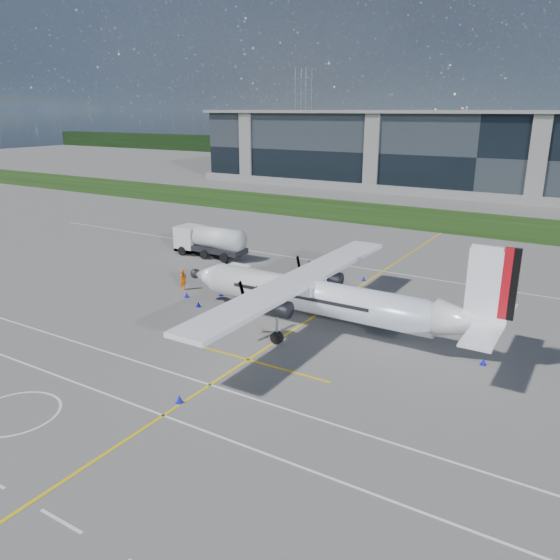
{
  "coord_description": "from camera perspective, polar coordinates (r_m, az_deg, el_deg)",
  "views": [
    {
      "loc": [
        21.77,
        -32.68,
        15.68
      ],
      "look_at": [
        0.18,
        2.64,
        2.72
      ],
      "focal_mm": 35.0,
      "sensor_mm": 36.0,
      "label": 1
    }
  ],
  "objects": [
    {
      "name": "grass_strip",
      "position": [
        85.02,
        16.15,
        6.08
      ],
      "size": [
        400.0,
        18.0,
        0.04
      ],
      "primitive_type": "cube",
      "color": "#14330E",
      "rests_on": "ground"
    },
    {
      "name": "baggage_tug",
      "position": [
        51.95,
        -4.62,
        0.71
      ],
      "size": [
        2.74,
        1.64,
        1.64
      ],
      "primitive_type": null,
      "color": "white",
      "rests_on": "ground"
    },
    {
      "name": "ground",
      "position": [
        77.47,
        14.52,
        5.15
      ],
      "size": [
        400.0,
        400.0,
        0.0
      ],
      "primitive_type": "plane",
      "color": "#605E5B",
      "rests_on": "ground"
    },
    {
      "name": "safety_cone_nose_port",
      "position": [
        45.87,
        -8.53,
        -2.48
      ],
      "size": [
        0.36,
        0.36,
        0.5
      ],
      "primitive_type": "cone",
      "color": "#0A0FB8",
      "rests_on": "ground"
    },
    {
      "name": "ground_crew_person",
      "position": [
        50.18,
        -10.1,
        0.2
      ],
      "size": [
        0.77,
        0.97,
        2.17
      ],
      "primitive_type": "imported",
      "rotation": [
        0.0,
        0.0,
        1.41
      ],
      "color": "#F25907",
      "rests_on": "ground"
    },
    {
      "name": "fuel_tanker_truck",
      "position": [
        61.49,
        -7.77,
        4.06
      ],
      "size": [
        8.97,
        2.91,
        3.36
      ],
      "primitive_type": null,
      "color": "silver",
      "rests_on": "ground"
    },
    {
      "name": "safety_cone_stbdwing",
      "position": [
        52.77,
        8.74,
        0.17
      ],
      "size": [
        0.36,
        0.36,
        0.5
      ],
      "primitive_type": "cone",
      "color": "#0A0FB8",
      "rests_on": "ground"
    },
    {
      "name": "yellow_taxiway_centerline",
      "position": [
        49.19,
        7.3,
        -1.35
      ],
      "size": [
        0.2,
        70.0,
        0.01
      ],
      "primitive_type": "cube",
      "color": "yellow",
      "rests_on": "ground"
    },
    {
      "name": "safety_cone_nose_stbd",
      "position": [
        48.3,
        -6.21,
        -1.35
      ],
      "size": [
        0.36,
        0.36,
        0.5
      ],
      "primitive_type": "cone",
      "color": "#0A0FB8",
      "rests_on": "ground"
    },
    {
      "name": "safety_cone_tail",
      "position": [
        37.69,
        20.48,
        -7.96
      ],
      "size": [
        0.36,
        0.36,
        0.5
      ],
      "primitive_type": "cone",
      "color": "#0A0FB8",
      "rests_on": "ground"
    },
    {
      "name": "terminal_building",
      "position": [
        115.05,
        20.95,
        12.19
      ],
      "size": [
        120.0,
        20.0,
        15.0
      ],
      "primitive_type": "cube",
      "color": "black",
      "rests_on": "ground"
    },
    {
      "name": "safety_cone_portwing",
      "position": [
        31.66,
        -10.46,
        -12.11
      ],
      "size": [
        0.36,
        0.36,
        0.5
      ],
      "primitive_type": "cone",
      "color": "#0A0FB8",
      "rests_on": "ground"
    },
    {
      "name": "tree_line",
      "position": [
        174.51,
        24.74,
        11.67
      ],
      "size": [
        400.0,
        6.0,
        6.0
      ],
      "primitive_type": "cube",
      "color": "black",
      "rests_on": "ground"
    },
    {
      "name": "pylon_west",
      "position": [
        209.11,
        2.43,
        17.18
      ],
      "size": [
        9.0,
        4.6,
        30.0
      ],
      "primitive_type": null,
      "color": "gray",
      "rests_on": "ground"
    },
    {
      "name": "safety_cone_fwd",
      "position": [
        48.29,
        -9.73,
        -1.51
      ],
      "size": [
        0.36,
        0.36,
        0.5
      ],
      "primitive_type": "cone",
      "color": "#0A0FB8",
      "rests_on": "ground"
    },
    {
      "name": "white_lane_line",
      "position": [
        32.69,
        -16.03,
        -12.02
      ],
      "size": [
        90.0,
        0.15,
        0.01
      ],
      "primitive_type": "cube",
      "color": "white",
      "rests_on": "ground"
    },
    {
      "name": "turboprop_aircraft",
      "position": [
        39.56,
        5.04,
        0.04
      ],
      "size": [
        25.31,
        26.25,
        7.87
      ],
      "primitive_type": null,
      "color": "white",
      "rests_on": "ground"
    }
  ]
}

